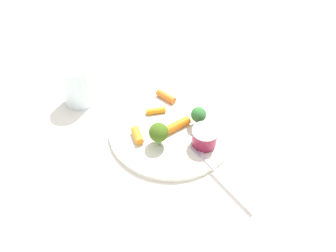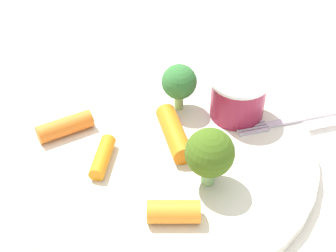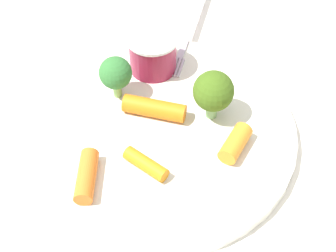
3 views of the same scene
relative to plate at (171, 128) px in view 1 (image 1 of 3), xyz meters
The scene contains 11 objects.
ground_plane 0.01m from the plate, ahead, with size 2.40×2.40×0.00m, color white.
plate is the anchor object (origin of this frame).
sauce_cup 0.08m from the plate, 149.08° to the left, with size 0.05×0.05×0.04m.
broccoli_floret_0 0.06m from the plate, 69.30° to the left, with size 0.04×0.04×0.05m.
broccoli_floret_1 0.07m from the plate, 169.91° to the right, with size 0.03×0.03×0.05m.
carrot_stick_0 0.08m from the plate, 33.46° to the left, with size 0.02×0.02×0.04m, color orange.
carrot_stick_1 0.05m from the plate, 42.92° to the right, with size 0.01×0.01×0.04m, color orange.
carrot_stick_2 0.09m from the plate, 75.60° to the right, with size 0.02×0.02×0.05m, color orange.
carrot_stick_3 0.02m from the plate, 153.75° to the left, with size 0.02×0.02×0.06m, color orange.
fork 0.15m from the plate, 132.09° to the left, with size 0.12×0.13×0.00m.
drinking_glass 0.23m from the plate, 17.02° to the right, with size 0.07×0.07×0.09m, color silver.
Camera 1 is at (-0.04, 0.42, 0.45)m, focal length 31.18 mm.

